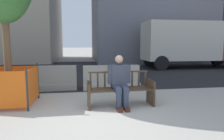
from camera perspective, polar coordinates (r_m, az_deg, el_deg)
ground_plane at (r=4.21m, az=-5.27°, el=-14.81°), size 200.00×200.00×0.00m
street_asphalt at (r=12.70m, az=-7.54°, el=0.10°), size 120.00×12.00×0.01m
street_bench at (r=5.18m, az=2.42°, el=-5.94°), size 1.71×0.59×0.88m
seated_person at (r=5.06m, az=2.20°, el=-2.87°), size 0.58×0.73×1.31m
jersey_barrier_centre at (r=7.20m, az=-0.22°, el=-2.64°), size 2.01×0.72×0.84m
jersey_barrier_left at (r=7.38m, az=-17.90°, el=-2.75°), size 2.03×0.77×0.84m
construction_fence at (r=5.86m, az=-27.26°, el=-3.93°), size 1.23×1.23×1.05m
delivery_truck at (r=14.56m, az=21.56°, el=7.21°), size 6.81×2.34×3.05m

